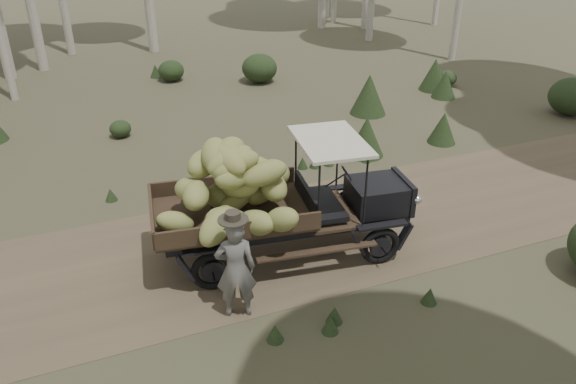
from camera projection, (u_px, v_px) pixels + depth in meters
name	position (u px, v px, depth m)	size (l,w,h in m)	color
ground	(227.00, 252.00, 10.71)	(120.00, 120.00, 0.00)	#473D2B
dirt_track	(227.00, 251.00, 10.71)	(70.00, 4.00, 0.01)	brown
banana_truck	(257.00, 190.00, 9.83)	(5.03, 2.57, 2.47)	black
farmer	(236.00, 268.00, 8.71)	(0.72, 0.57, 1.90)	#54524C
undergrowth	(381.00, 212.00, 10.96)	(24.32, 24.75, 1.36)	#233319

